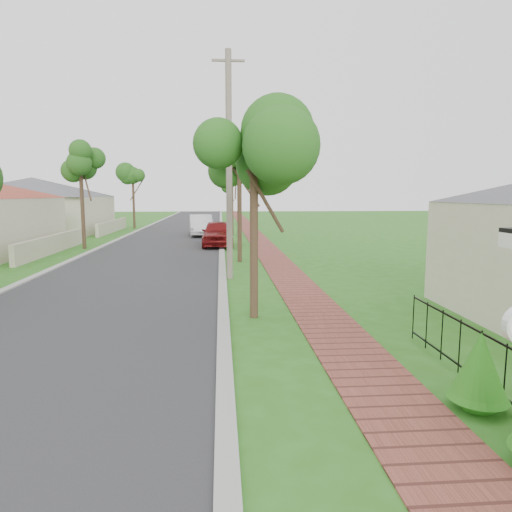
{
  "coord_description": "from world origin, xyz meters",
  "views": [
    {
      "loc": [
        0.61,
        -5.65,
        3.24
      ],
      "look_at": [
        1.59,
        7.03,
        1.5
      ],
      "focal_mm": 32.0,
      "sensor_mm": 36.0,
      "label": 1
    }
  ],
  "objects_px": {
    "parked_car_red": "(217,233)",
    "parked_car_white": "(201,225)",
    "utility_pole": "(229,166)",
    "near_tree": "(254,167)"
  },
  "relations": [
    {
      "from": "parked_car_red",
      "to": "parked_car_white",
      "type": "xyz_separation_m",
      "value": [
        -1.32,
        7.3,
        0.0
      ]
    },
    {
      "from": "parked_car_white",
      "to": "utility_pole",
      "type": "xyz_separation_m",
      "value": [
        1.86,
        -18.41,
        3.47
      ]
    },
    {
      "from": "utility_pole",
      "to": "parked_car_red",
      "type": "bearing_deg",
      "value": 92.78
    },
    {
      "from": "near_tree",
      "to": "utility_pole",
      "type": "relative_size",
      "value": 0.59
    },
    {
      "from": "parked_car_white",
      "to": "utility_pole",
      "type": "height_order",
      "value": "utility_pole"
    },
    {
      "from": "parked_car_red",
      "to": "near_tree",
      "type": "xyz_separation_m",
      "value": [
        1.06,
        -16.7,
        3.12
      ]
    },
    {
      "from": "near_tree",
      "to": "utility_pole",
      "type": "xyz_separation_m",
      "value": [
        -0.52,
        5.6,
        0.34
      ]
    },
    {
      "from": "parked_car_red",
      "to": "parked_car_white",
      "type": "bearing_deg",
      "value": 100.15
    },
    {
      "from": "parked_car_red",
      "to": "near_tree",
      "type": "distance_m",
      "value": 17.02
    },
    {
      "from": "parked_car_red",
      "to": "near_tree",
      "type": "relative_size",
      "value": 0.95
    }
  ]
}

